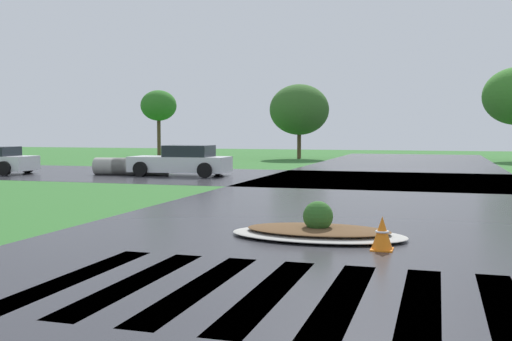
{
  "coord_description": "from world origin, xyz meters",
  "views": [
    {
      "loc": [
        1.96,
        -2.62,
        1.98
      ],
      "look_at": [
        -1.68,
        9.39,
        1.15
      ],
      "focal_mm": 42.37,
      "sensor_mm": 36.0,
      "label": 1
    }
  ],
  "objects": [
    {
      "name": "asphalt_roadway",
      "position": [
        0.0,
        10.0,
        0.0
      ],
      "size": [
        10.46,
        80.0,
        0.01
      ],
      "primitive_type": "cube",
      "color": "#2B2B30",
      "rests_on": "ground"
    },
    {
      "name": "asphalt_cross_road",
      "position": [
        0.0,
        22.2,
        0.0
      ],
      "size": [
        90.0,
        9.42,
        0.01
      ],
      "primitive_type": "cube",
      "color": "#2B2B30",
      "rests_on": "ground"
    },
    {
      "name": "median_island",
      "position": [
        -0.15,
        8.32,
        0.13
      ],
      "size": [
        3.27,
        1.8,
        0.68
      ],
      "color": "#9E9B93",
      "rests_on": "ground"
    },
    {
      "name": "background_treeline",
      "position": [
        2.98,
        39.71,
        3.74
      ],
      "size": [
        41.52,
        6.64,
        6.18
      ],
      "color": "#4C3823",
      "rests_on": "ground"
    },
    {
      "name": "drainage_pipe_stack",
      "position": [
        -11.17,
        21.5,
        0.39
      ],
      "size": [
        3.44,
        1.18,
        0.78
      ],
      "color": "#9E9B93",
      "rests_on": "ground"
    },
    {
      "name": "car_silver_hatch",
      "position": [
        -8.88,
        21.88,
        0.62
      ],
      "size": [
        4.4,
        2.12,
        1.34
      ],
      "rotation": [
        0.0,
        0.0,
        3.17
      ],
      "color": "silver",
      "rests_on": "ground"
    },
    {
      "name": "traffic_cone",
      "position": [
        1.09,
        7.44,
        0.27
      ],
      "size": [
        0.37,
        0.37,
        0.57
      ],
      "color": "orange",
      "rests_on": "ground"
    },
    {
      "name": "crosswalk_stripes",
      "position": [
        -0.0,
        4.38,
        0.0
      ],
      "size": [
        5.85,
        3.52,
        0.01
      ],
      "color": "white",
      "rests_on": "ground"
    }
  ]
}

